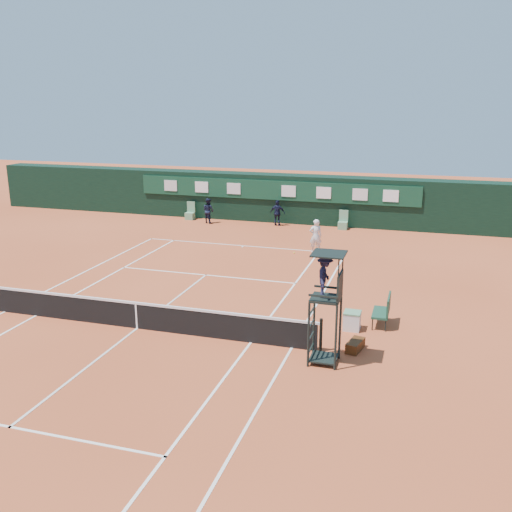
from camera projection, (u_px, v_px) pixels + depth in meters
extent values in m
plane|color=#C4552E|center=(137.00, 328.00, 19.68)|extent=(90.00, 90.00, 0.00)
cube|color=silver|center=(244.00, 246.00, 30.64)|extent=(11.05, 0.08, 0.01)
cube|color=white|center=(292.00, 348.00, 18.15)|extent=(0.08, 23.85, 0.01)
cube|color=white|center=(5.00, 312.00, 21.20)|extent=(0.08, 23.85, 0.01)
cube|color=white|center=(251.00, 342.00, 18.53)|extent=(0.08, 23.85, 0.01)
cube|color=white|center=(36.00, 316.00, 20.82)|extent=(0.08, 23.85, 0.01)
cube|color=white|center=(206.00, 275.00, 25.58)|extent=(8.31, 0.08, 0.01)
cube|color=white|center=(10.00, 427.00, 13.77)|extent=(8.31, 0.08, 0.01)
cube|color=silver|center=(137.00, 328.00, 19.68)|extent=(0.08, 12.88, 0.01)
cube|color=silver|center=(243.00, 246.00, 30.50)|extent=(0.08, 0.30, 0.01)
cube|color=black|center=(137.00, 316.00, 19.56)|extent=(12.60, 0.04, 0.90)
cube|color=white|center=(136.00, 303.00, 19.43)|extent=(12.80, 0.06, 0.08)
cube|color=white|center=(137.00, 316.00, 19.55)|extent=(0.06, 0.05, 0.92)
cylinder|color=black|center=(321.00, 335.00, 17.75)|extent=(0.10, 0.10, 1.10)
cube|color=black|center=(277.00, 198.00, 36.57)|extent=(40.00, 1.50, 3.00)
cube|color=#103D27|center=(273.00, 190.00, 35.66)|extent=(18.00, 0.10, 1.20)
cube|color=silver|center=(171.00, 186.00, 37.55)|extent=(0.90, 0.04, 0.70)
cube|color=white|center=(202.00, 187.00, 36.93)|extent=(0.90, 0.04, 0.70)
cube|color=silver|center=(234.00, 189.00, 36.32)|extent=(0.90, 0.04, 0.70)
cube|color=white|center=(289.00, 191.00, 35.32)|extent=(0.90, 0.04, 0.70)
cube|color=white|center=(324.00, 193.00, 34.70)|extent=(0.90, 0.04, 0.70)
cube|color=silver|center=(360.00, 195.00, 34.09)|extent=(0.90, 0.04, 0.70)
cube|color=white|center=(391.00, 196.00, 33.59)|extent=(0.90, 0.04, 0.70)
cube|color=#64986E|center=(190.00, 216.00, 37.24)|extent=(0.55, 0.50, 0.46)
cube|color=#5F926D|center=(191.00, 207.00, 37.29)|extent=(0.55, 0.06, 0.70)
cube|color=#649A6F|center=(343.00, 226.00, 34.45)|extent=(0.55, 0.50, 0.46)
cube|color=#639772|center=(344.00, 216.00, 34.50)|extent=(0.55, 0.06, 0.70)
cylinder|color=black|center=(309.00, 335.00, 16.63)|extent=(0.07, 0.07, 2.00)
cylinder|color=black|center=(314.00, 325.00, 17.37)|extent=(0.07, 0.07, 2.00)
cylinder|color=black|center=(336.00, 338.00, 16.40)|extent=(0.07, 0.07, 2.00)
cylinder|color=black|center=(340.00, 328.00, 17.14)|extent=(0.07, 0.07, 2.00)
cube|color=black|center=(326.00, 298.00, 16.61)|extent=(0.85, 0.85, 0.08)
cube|color=black|center=(340.00, 286.00, 16.39)|extent=(0.06, 0.85, 0.80)
cube|color=black|center=(323.00, 296.00, 16.16)|extent=(0.85, 0.05, 0.06)
cube|color=black|center=(328.00, 287.00, 16.94)|extent=(0.85, 0.05, 0.06)
cylinder|color=black|center=(338.00, 275.00, 15.90)|extent=(0.04, 0.04, 1.00)
cylinder|color=black|center=(343.00, 268.00, 16.63)|extent=(0.04, 0.04, 1.00)
cube|color=black|center=(329.00, 254.00, 16.23)|extent=(0.95, 0.95, 0.04)
cube|color=black|center=(324.00, 358.00, 17.11)|extent=(0.80, 0.80, 0.05)
cube|color=black|center=(311.00, 348.00, 17.16)|extent=(0.04, 0.80, 0.04)
cube|color=black|center=(311.00, 336.00, 17.05)|extent=(0.04, 0.80, 0.04)
cube|color=black|center=(311.00, 324.00, 16.94)|extent=(0.04, 0.80, 0.04)
cube|color=black|center=(312.00, 311.00, 16.84)|extent=(0.04, 0.80, 0.04)
imported|color=black|center=(325.00, 276.00, 16.44)|extent=(0.47, 0.82, 1.28)
cube|color=#1A412E|center=(381.00, 313.00, 19.86)|extent=(0.55, 1.20, 0.08)
cube|color=#183D2A|center=(389.00, 304.00, 19.70)|extent=(0.06, 1.20, 0.60)
cylinder|color=black|center=(372.00, 324.00, 19.48)|extent=(0.04, 0.04, 0.41)
cylinder|color=black|center=(385.00, 326.00, 19.36)|extent=(0.04, 0.04, 0.41)
cylinder|color=black|center=(375.00, 313.00, 20.50)|extent=(0.04, 0.04, 0.41)
cylinder|color=black|center=(388.00, 315.00, 20.37)|extent=(0.04, 0.04, 0.41)
cube|color=black|center=(355.00, 346.00, 17.94)|extent=(0.54, 0.91, 0.32)
cube|color=silver|center=(352.00, 321.00, 19.51)|extent=(0.55, 0.55, 0.60)
cube|color=#5B8B63|center=(352.00, 312.00, 19.43)|extent=(0.57, 0.57, 0.05)
sphere|color=yellow|center=(294.00, 253.00, 29.14)|extent=(0.07, 0.07, 0.07)
imported|color=silver|center=(316.00, 236.00, 29.07)|extent=(0.75, 0.63, 1.76)
imported|color=black|center=(208.00, 211.00, 36.04)|extent=(0.95, 0.87, 1.59)
imported|color=black|center=(277.00, 213.00, 35.31)|extent=(0.95, 0.42, 1.59)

